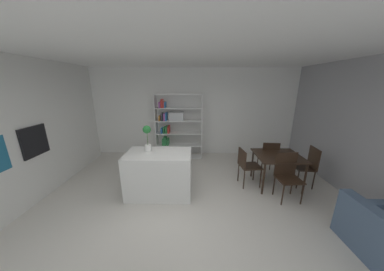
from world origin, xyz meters
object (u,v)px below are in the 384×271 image
at_px(potted_plant_on_island, 147,136).
at_px(dining_chair_island_side, 246,164).
at_px(kitchen_island, 159,173).
at_px(dining_table, 278,158).
at_px(dining_chair_far, 269,156).
at_px(open_bookshelf, 175,125).
at_px(dining_chair_window_side, 308,164).
at_px(built_in_oven, 34,141).
at_px(dining_chair_near, 287,172).

bearing_deg(potted_plant_on_island, dining_chair_island_side, 6.68).
distance_m(kitchen_island, dining_table, 2.68).
bearing_deg(kitchen_island, dining_chair_far, 17.78).
height_order(potted_plant_on_island, dining_chair_far, potted_plant_on_island).
relative_size(open_bookshelf, dining_chair_window_side, 2.17).
height_order(dining_chair_far, dining_chair_island_side, dining_chair_far).
height_order(potted_plant_on_island, dining_chair_window_side, potted_plant_on_island).
height_order(dining_table, dining_chair_island_side, dining_chair_island_side).
height_order(potted_plant_on_island, dining_table, potted_plant_on_island).
bearing_deg(potted_plant_on_island, built_in_oven, -173.37).
bearing_deg(dining_table, potted_plant_on_island, -174.71).
bearing_deg(dining_table, dining_chair_island_side, -179.02).
xyz_separation_m(built_in_oven, dining_table, (5.04, 0.52, -0.56)).
xyz_separation_m(dining_chair_island_side, dining_chair_near, (0.70, -0.46, 0.03)).
xyz_separation_m(dining_chair_far, dining_chair_window_side, (0.72, -0.47, 0.01)).
height_order(built_in_oven, dining_chair_island_side, built_in_oven).
distance_m(dining_chair_window_side, dining_chair_island_side, 1.42).
distance_m(kitchen_island, dining_chair_window_side, 3.38).
bearing_deg(potted_plant_on_island, open_bookshelf, 79.59).
xyz_separation_m(built_in_oven, dining_chair_window_side, (5.75, 0.51, -0.68)).
xyz_separation_m(built_in_oven, dining_chair_near, (5.03, 0.05, -0.66)).
bearing_deg(dining_chair_island_side, potted_plant_on_island, 89.28).
bearing_deg(built_in_oven, dining_table, 5.86).
xyz_separation_m(dining_table, dining_chair_near, (-0.01, -0.47, -0.10)).
bearing_deg(dining_chair_near, dining_chair_island_side, 142.95).
distance_m(kitchen_island, dining_chair_near, 2.65).
xyz_separation_m(open_bookshelf, dining_chair_island_side, (1.82, -1.67, -0.54)).
distance_m(kitchen_island, open_bookshelf, 2.13).
xyz_separation_m(dining_chair_far, dining_chair_island_side, (-0.70, -0.48, -0.00)).
bearing_deg(kitchen_island, potted_plant_on_island, 154.13).
bearing_deg(dining_table, built_in_oven, -174.14).
height_order(open_bookshelf, dining_chair_island_side, open_bookshelf).
height_order(built_in_oven, kitchen_island, built_in_oven).
bearing_deg(dining_table, dining_chair_near, -90.83).
relative_size(potted_plant_on_island, dining_chair_window_side, 0.59).
bearing_deg(dining_chair_far, open_bookshelf, -20.28).
bearing_deg(kitchen_island, dining_table, 8.17).
distance_m(dining_chair_island_side, dining_chair_near, 0.84).
xyz_separation_m(dining_table, dining_chair_window_side, (0.71, -0.01, -0.12)).
bearing_deg(built_in_oven, open_bookshelf, 40.94).
height_order(dining_chair_far, dining_chair_near, dining_chair_near).
height_order(kitchen_island, dining_table, kitchen_island).
distance_m(dining_table, dining_chair_far, 0.48).
xyz_separation_m(kitchen_island, potted_plant_on_island, (-0.23, 0.11, 0.79)).
bearing_deg(dining_chair_window_side, dining_chair_island_side, -85.21).
bearing_deg(open_bookshelf, dining_chair_island_side, -42.57).
relative_size(built_in_oven, dining_chair_island_side, 0.67).
distance_m(built_in_oven, dining_chair_window_side, 5.81).
relative_size(potted_plant_on_island, dining_chair_far, 0.60).
bearing_deg(dining_chair_island_side, open_bookshelf, 40.02).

